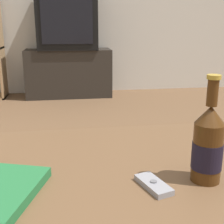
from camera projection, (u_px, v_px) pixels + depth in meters
coffee_table at (97, 200)px, 0.80m from camera, size 1.04×0.79×0.42m
tv_stand at (69, 73)px, 3.46m from camera, size 0.93×0.36×0.52m
television at (67, 19)px, 3.29m from camera, size 0.63×0.42×0.62m
beer_bottle at (208, 145)px, 0.75m from camera, size 0.07×0.07×0.27m
cell_phone at (153, 185)px, 0.74m from camera, size 0.08×0.12×0.02m
table_book at (2, 193)px, 0.70m from camera, size 0.21×0.27×0.02m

